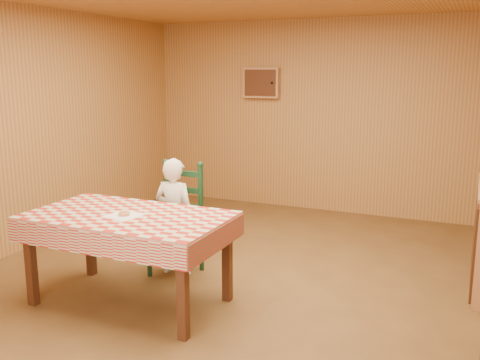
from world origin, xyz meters
TOP-DOWN VIEW (x-y plane):
  - ground at (0.00, 0.00)m, footprint 6.00×6.00m
  - cabin_walls at (-0.00, 0.53)m, footprint 5.10×6.05m
  - dining_table at (-0.63, -0.64)m, footprint 1.66×0.96m
  - ladder_chair at (-0.63, 0.15)m, footprint 0.44×0.40m
  - seated_child at (-0.63, 0.09)m, footprint 0.41×0.27m
  - napkin at (-0.63, -0.69)m, footprint 0.29×0.29m
  - donut at (-0.63, -0.69)m, footprint 0.11×0.11m

SIDE VIEW (x-z plane):
  - ground at x=0.00m, z-range 0.00..0.00m
  - ladder_chair at x=-0.63m, z-range -0.04..1.04m
  - seated_child at x=-0.63m, z-range 0.00..1.12m
  - dining_table at x=-0.63m, z-range 0.30..1.07m
  - napkin at x=-0.63m, z-range 0.77..0.77m
  - donut at x=-0.63m, z-range 0.77..0.80m
  - cabin_walls at x=0.00m, z-range 0.50..3.15m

